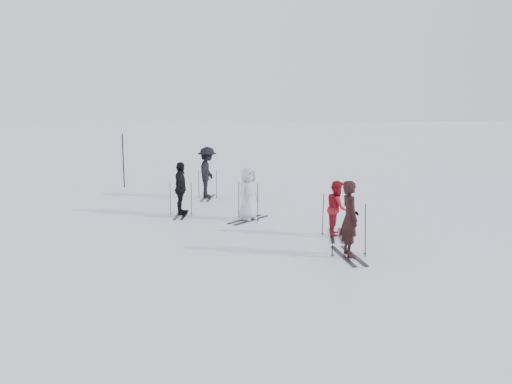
# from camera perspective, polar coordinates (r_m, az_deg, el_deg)

# --- Properties ---
(ground) EXTENTS (120.00, 120.00, 0.00)m
(ground) POSITION_cam_1_polar(r_m,az_deg,el_deg) (16.65, 0.31, -3.99)
(ground) COLOR silver
(ground) RESTS_ON ground
(skier_near_dark) EXTENTS (0.50, 0.72, 1.88)m
(skier_near_dark) POSITION_cam_1_polar(r_m,az_deg,el_deg) (14.16, 9.35, -2.74)
(skier_near_dark) COLOR black
(skier_near_dark) RESTS_ON ground
(skier_red) EXTENTS (0.71, 0.84, 1.55)m
(skier_red) POSITION_cam_1_polar(r_m,az_deg,el_deg) (16.18, 8.12, -1.69)
(skier_red) COLOR maroon
(skier_red) RESTS_ON ground
(skier_grey) EXTENTS (0.94, 0.95, 1.66)m
(skier_grey) POSITION_cam_1_polar(r_m,az_deg,el_deg) (17.96, -0.80, -0.24)
(skier_grey) COLOR #B6BBC0
(skier_grey) RESTS_ON ground
(skier_uphill_left) EXTENTS (0.53, 1.06, 1.74)m
(skier_uphill_left) POSITION_cam_1_polar(r_m,az_deg,el_deg) (18.84, -7.54, 0.28)
(skier_uphill_left) COLOR black
(skier_uphill_left) RESTS_ON ground
(skier_uphill_far) EXTENTS (0.94, 1.36, 1.94)m
(skier_uphill_far) POSITION_cam_1_polar(r_m,az_deg,el_deg) (21.77, -4.88, 1.91)
(skier_uphill_far) COLOR black
(skier_uphill_far) RESTS_ON ground
(skis_near_dark) EXTENTS (1.92, 1.12, 1.35)m
(skis_near_dark) POSITION_cam_1_polar(r_m,az_deg,el_deg) (14.22, 9.32, -3.78)
(skis_near_dark) COLOR black
(skis_near_dark) RESTS_ON ground
(skis_red) EXTENTS (1.89, 1.22, 1.28)m
(skis_red) POSITION_cam_1_polar(r_m,az_deg,el_deg) (16.20, 8.11, -2.16)
(skis_red) COLOR black
(skis_red) RESTS_ON ground
(skis_grey) EXTENTS (1.88, 1.84, 1.25)m
(skis_grey) POSITION_cam_1_polar(r_m,az_deg,el_deg) (18.00, -0.79, -0.88)
(skis_grey) COLOR black
(skis_grey) RESTS_ON ground
(skis_uphill_left) EXTENTS (1.63, 0.98, 1.13)m
(skis_uphill_left) POSITION_cam_1_polar(r_m,az_deg,el_deg) (18.90, -7.52, -0.63)
(skis_uphill_left) COLOR black
(skis_uphill_left) RESTS_ON ground
(skis_uphill_far) EXTENTS (1.66, 1.08, 1.12)m
(skis_uphill_far) POSITION_cam_1_polar(r_m,az_deg,el_deg) (21.83, -4.86, 0.85)
(skis_uphill_far) COLOR black
(skis_uphill_far) RESTS_ON ground
(piste_marker) EXTENTS (0.06, 0.06, 2.29)m
(piste_marker) POSITION_cam_1_polar(r_m,az_deg,el_deg) (24.79, -13.13, 3.08)
(piste_marker) COLOR black
(piste_marker) RESTS_ON ground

